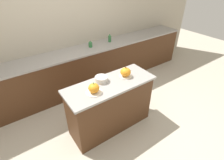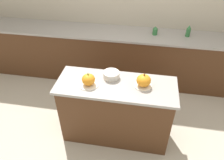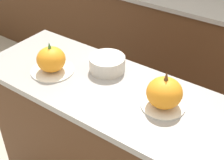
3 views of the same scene
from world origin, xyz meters
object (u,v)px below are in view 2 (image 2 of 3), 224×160
Objects in this scene: pumpkin_cake_left at (89,80)px; mixing_bowl at (111,75)px; pumpkin_cake_right at (144,81)px; bottle_tall at (188,31)px; bottle_short at (155,31)px.

mixing_bowl is at bearing 37.95° from pumpkin_cake_left.
bottle_tall is (0.63, 1.37, 0.04)m from pumpkin_cake_right.
pumpkin_cake_right is 1.50m from bottle_tall.
pumpkin_cake_left is 1.67× the size of bottle_short.
bottle_tall reaches higher than mixing_bowl.
bottle_tall is 0.96× the size of mixing_bowl.
bottle_short reaches higher than mixing_bowl.
pumpkin_cake_right is at bearing -114.78° from bottle_tall.
mixing_bowl is (-1.03, -1.27, -0.08)m from bottle_tall.
mixing_bowl is at bearing -112.17° from bottle_short.
pumpkin_cake_left reaches higher than bottle_short.
bottle_short is (-0.52, -0.02, -0.02)m from bottle_tall.
bottle_short is 1.34m from mixing_bowl.
pumpkin_cake_left is 1.61m from bottle_short.
pumpkin_cake_right is 1.48× the size of bottle_short.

